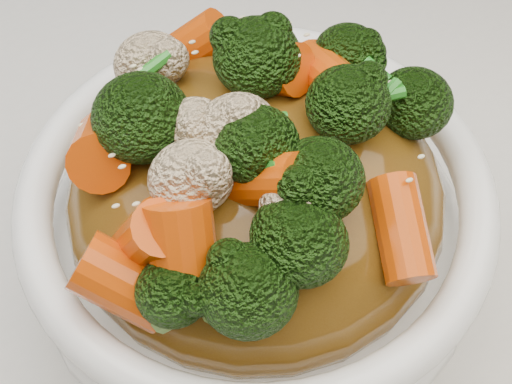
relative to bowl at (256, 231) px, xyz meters
name	(u,v)px	position (x,y,z in m)	size (l,w,h in m)	color
tablecloth	(304,297)	(0.02, -0.02, -0.06)	(1.20, 0.80, 0.04)	silver
bowl	(256,231)	(0.00, 0.00, 0.00)	(0.23, 0.23, 0.09)	white
sauce_base	(256,196)	(0.00, 0.00, 0.03)	(0.18, 0.18, 0.10)	#5D3B10
carrots	(256,101)	(0.00, 0.00, 0.10)	(0.18, 0.18, 0.05)	#D34806
broccoli	(256,103)	(0.00, 0.00, 0.10)	(0.18, 0.18, 0.05)	black
cauliflower	(256,106)	(0.00, 0.00, 0.09)	(0.18, 0.18, 0.04)	beige
scallions	(256,99)	(0.00, 0.00, 0.10)	(0.14, 0.14, 0.02)	#20781B
sesame_seeds	(256,99)	(0.00, 0.00, 0.10)	(0.16, 0.16, 0.01)	beige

